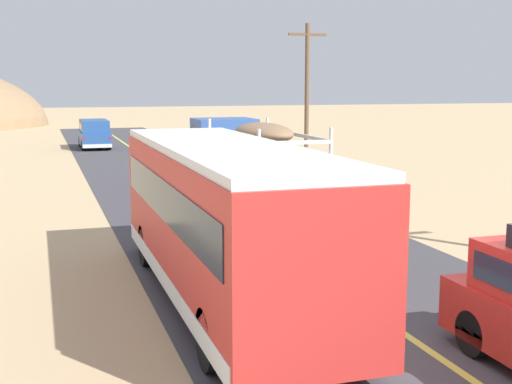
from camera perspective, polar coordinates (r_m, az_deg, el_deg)
name	(u,v)px	position (r m, az deg, el deg)	size (l,w,h in m)	color
ground_plane	(447,364)	(11.72, 15.46, -13.52)	(240.00, 240.00, 0.00)	tan
road_surface	(447,363)	(11.71, 15.46, -13.47)	(8.00, 120.00, 0.02)	#423F44
road_centre_line	(447,363)	(11.71, 15.46, -13.42)	(0.16, 117.60, 0.00)	#D8CC4C
livestock_truck	(238,150)	(27.47, -1.47, 3.51)	(2.53, 9.70, 3.02)	#3359A5
bus	(225,218)	(13.85, -2.56, -2.15)	(2.54, 10.00, 3.21)	red
car_far	(94,133)	(48.08, -13.20, 4.80)	(1.90, 4.62, 1.93)	#264C8C
power_pole_mid	(307,89)	(38.58, 4.22, 8.51)	(2.20, 0.24, 7.62)	brown
boulder_near_shoulder	(266,144)	(45.84, 0.86, 3.98)	(1.15, 0.95, 0.81)	gray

